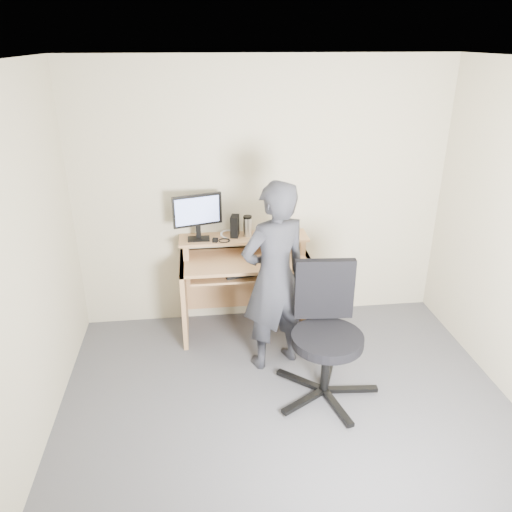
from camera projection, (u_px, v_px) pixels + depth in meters
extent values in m
plane|color=#57575D|center=(295.00, 434.00, 3.59)|extent=(3.50, 3.50, 0.00)
cube|color=#BDB496|center=(263.00, 196.00, 4.68)|extent=(3.50, 0.02, 2.50)
cube|color=white|center=(310.00, 62.00, 2.58)|extent=(3.50, 3.50, 0.02)
cube|color=tan|center=(184.00, 298.00, 4.67)|extent=(0.04, 0.60, 0.75)
cube|color=tan|center=(306.00, 291.00, 4.80)|extent=(0.04, 0.60, 0.75)
cube|color=tan|center=(245.00, 260.00, 4.59)|extent=(1.20, 0.60, 0.03)
cube|color=tan|center=(246.00, 273.00, 4.56)|extent=(1.02, 0.38, 0.02)
cube|color=tan|center=(186.00, 248.00, 4.63)|extent=(0.05, 0.28, 0.15)
cube|color=tan|center=(300.00, 242.00, 4.75)|extent=(0.05, 0.28, 0.15)
cube|color=tan|center=(244.00, 238.00, 4.66)|extent=(1.20, 0.30, 0.02)
cube|color=tan|center=(243.00, 277.00, 4.97)|extent=(1.20, 0.03, 0.65)
cube|color=black|center=(199.00, 239.00, 4.59)|extent=(0.20, 0.13, 0.01)
cube|color=black|center=(198.00, 231.00, 4.58)|extent=(0.05, 0.04, 0.13)
cube|color=black|center=(197.00, 210.00, 4.47)|extent=(0.44, 0.16, 0.29)
cube|color=#93ABFF|center=(197.00, 211.00, 4.45)|extent=(0.39, 0.12, 0.24)
cube|color=black|center=(235.00, 226.00, 4.63)|extent=(0.10, 0.14, 0.20)
cylinder|color=silver|center=(248.00, 227.00, 4.64)|extent=(0.10, 0.10, 0.18)
cube|color=black|center=(278.00, 236.00, 4.66)|extent=(0.10, 0.14, 0.01)
cube|color=black|center=(215.00, 240.00, 4.53)|extent=(0.06, 0.05, 0.03)
torus|color=silver|center=(229.00, 234.00, 4.69)|extent=(0.20, 0.20, 0.06)
cube|color=black|center=(249.00, 271.00, 4.54)|extent=(0.49, 0.27, 0.03)
ellipsoid|color=black|center=(283.00, 259.00, 4.52)|extent=(0.11, 0.09, 0.04)
cube|color=black|center=(351.00, 389.00, 3.98)|extent=(0.42, 0.09, 0.03)
cube|color=black|center=(328.00, 374.00, 4.16)|extent=(0.21, 0.41, 0.03)
cube|color=black|center=(300.00, 380.00, 4.08)|extent=(0.35, 0.31, 0.03)
cube|color=black|center=(304.00, 401.00, 3.84)|extent=(0.39, 0.26, 0.03)
cube|color=black|center=(337.00, 408.00, 3.78)|extent=(0.15, 0.42, 0.03)
cylinder|color=black|center=(326.00, 366.00, 3.88)|extent=(0.07, 0.07, 0.44)
cylinder|color=black|center=(327.00, 340.00, 3.78)|extent=(0.55, 0.55, 0.08)
cube|color=black|center=(324.00, 289.00, 3.88)|extent=(0.47, 0.10, 0.49)
imported|color=black|center=(274.00, 278.00, 4.07)|extent=(0.70, 0.58, 1.64)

